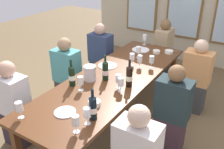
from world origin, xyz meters
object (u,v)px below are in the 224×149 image
at_px(wine_bottle_0, 129,76).
at_px(wine_glass_6, 76,121).
at_px(wine_bottle_1, 93,108).
at_px(seated_person_3, 196,78).
at_px(seated_person_0, 67,76).
at_px(dining_table, 114,81).
at_px(wine_glass_0, 132,57).
at_px(seated_person_2, 101,57).
at_px(wine_bottle_3, 105,71).
at_px(tasting_bowl_2, 94,103).
at_px(metal_pitcher, 90,73).
at_px(wine_glass_3, 140,59).
at_px(wine_glass_5, 121,82).
at_px(wine_glass_4, 81,81).
at_px(seated_person_6, 163,51).
at_px(wine_glass_2, 138,50).
at_px(tasting_bowl_0, 156,52).
at_px(white_plate_2, 141,50).
at_px(wine_glass_7, 152,60).
at_px(seated_person_1, 172,112).
at_px(seated_person_4, 14,107).
at_px(wine_glass_10, 145,38).
at_px(wine_bottle_2, 72,76).
at_px(white_plate_0, 65,112).
at_px(wine_glass_1, 87,113).
at_px(tasting_bowl_1, 169,52).
at_px(wine_glass_8, 19,107).
at_px(wine_glass_9, 119,79).
at_px(white_plate_1, 108,66).

relative_size(wine_bottle_0, wine_glass_6, 1.94).
height_order(wine_bottle_1, seated_person_3, seated_person_3).
bearing_deg(wine_bottle_0, seated_person_0, 173.55).
relative_size(dining_table, wine_glass_0, 15.82).
relative_size(wine_glass_0, seated_person_2, 0.16).
bearing_deg(wine_bottle_3, wine_bottle_0, 1.94).
bearing_deg(seated_person_3, wine_glass_0, -147.08).
distance_m(tasting_bowl_2, wine_glass_0, 1.12).
relative_size(metal_pitcher, wine_glass_6, 1.09).
height_order(wine_glass_3, wine_glass_5, same).
distance_m(wine_glass_4, seated_person_6, 2.24).
relative_size(wine_glass_2, seated_person_6, 0.16).
relative_size(tasting_bowl_0, wine_glass_2, 0.65).
height_order(white_plate_2, wine_glass_7, wine_glass_7).
bearing_deg(seated_person_1, seated_person_0, 178.19).
relative_size(tasting_bowl_0, seated_person_4, 0.10).
relative_size(dining_table, seated_person_3, 2.48).
distance_m(seated_person_4, seated_person_6, 2.78).
xyz_separation_m(wine_glass_7, wine_glass_10, (-0.49, 0.80, 0.00)).
distance_m(wine_bottle_3, seated_person_0, 0.85).
relative_size(wine_bottle_2, seated_person_6, 0.30).
relative_size(dining_table, wine_glass_3, 15.82).
xyz_separation_m(dining_table, wine_glass_0, (0.03, 0.44, 0.18)).
relative_size(seated_person_0, seated_person_4, 1.00).
height_order(dining_table, white_plate_0, white_plate_0).
xyz_separation_m(wine_glass_1, wine_glass_10, (-0.49, 2.25, 0.00)).
relative_size(tasting_bowl_0, wine_glass_1, 0.65).
relative_size(wine_bottle_1, seated_person_4, 0.29).
bearing_deg(seated_person_6, tasting_bowl_1, -62.24).
distance_m(tasting_bowl_0, wine_glass_5, 1.33).
distance_m(metal_pitcher, tasting_bowl_2, 0.58).
bearing_deg(wine_glass_6, wine_glass_8, -168.76).
relative_size(tasting_bowl_2, seated_person_0, 0.12).
xyz_separation_m(wine_glass_8, seated_person_6, (0.30, 2.93, -0.34)).
xyz_separation_m(wine_glass_5, seated_person_1, (0.55, 0.23, -0.33)).
distance_m(wine_glass_1, seated_person_4, 1.16).
xyz_separation_m(tasting_bowl_2, wine_glass_9, (0.02, 0.45, 0.09)).
bearing_deg(white_plate_1, wine_glass_1, -65.32).
height_order(seated_person_2, seated_person_3, same).
xyz_separation_m(metal_pitcher, wine_bottle_0, (0.48, 0.12, 0.04)).
bearing_deg(wine_glass_9, wine_glass_4, -140.99).
distance_m(wine_glass_1, wine_glass_5, 0.67).
distance_m(white_plate_2, wine_glass_5, 1.37).
distance_m(tasting_bowl_1, wine_glass_8, 2.44).
xyz_separation_m(wine_glass_9, seated_person_4, (-1.01, -0.72, -0.33)).
distance_m(metal_pitcher, wine_bottle_1, 0.80).
distance_m(wine_glass_5, wine_glass_7, 0.77).
distance_m(wine_glass_3, seated_person_2, 1.10).
height_order(tasting_bowl_1, wine_glass_4, wine_glass_4).
distance_m(white_plate_2, seated_person_6, 0.73).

